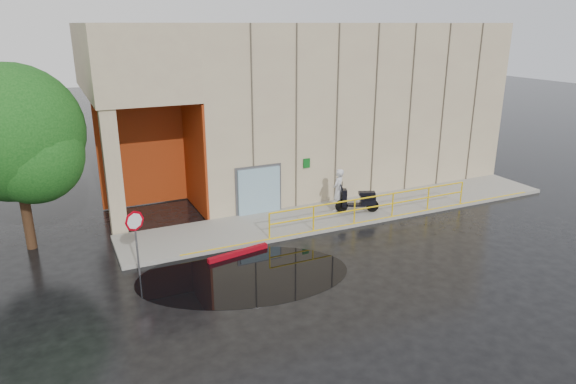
# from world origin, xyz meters

# --- Properties ---
(ground) EXTENTS (120.00, 120.00, 0.00)m
(ground) POSITION_xyz_m (0.00, 0.00, 0.00)
(ground) COLOR black
(ground) RESTS_ON ground
(sidewalk) EXTENTS (20.00, 3.00, 0.15)m
(sidewalk) POSITION_xyz_m (4.00, 4.50, 0.07)
(sidewalk) COLOR gray
(sidewalk) RESTS_ON ground
(building) EXTENTS (20.00, 10.17, 8.00)m
(building) POSITION_xyz_m (5.10, 10.98, 4.21)
(building) COLOR tan
(building) RESTS_ON ground
(guardrail) EXTENTS (9.56, 0.06, 1.03)m
(guardrail) POSITION_xyz_m (4.25, 3.15, 0.68)
(guardrail) COLOR yellow
(guardrail) RESTS_ON sidewalk
(person) EXTENTS (0.82, 0.77, 1.88)m
(person) POSITION_xyz_m (3.43, 4.73, 1.09)
(person) COLOR silver
(person) RESTS_ON sidewalk
(scooter) EXTENTS (1.93, 1.29, 1.46)m
(scooter) POSITION_xyz_m (4.11, 4.18, 0.99)
(scooter) COLOR black
(scooter) RESTS_ON sidewalk
(stop_sign) EXTENTS (0.65, 0.31, 2.28)m
(stop_sign) POSITION_xyz_m (-5.50, 2.44, 1.69)
(stop_sign) COLOR #5C5C61
(stop_sign) RESTS_ON ground
(red_curb) EXTENTS (2.39, 0.59, 0.18)m
(red_curb) POSITION_xyz_m (-2.01, 2.50, 0.09)
(red_curb) COLOR maroon
(red_curb) RESTS_ON ground
(puddle) EXTENTS (7.88, 5.84, 0.01)m
(puddle) POSITION_xyz_m (-2.35, 0.99, 0.00)
(puddle) COLOR black
(puddle) RESTS_ON ground
(tree_near) EXTENTS (4.82, 4.82, 6.77)m
(tree_near) POSITION_xyz_m (-8.62, 6.21, 4.17)
(tree_near) COLOR black
(tree_near) RESTS_ON ground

